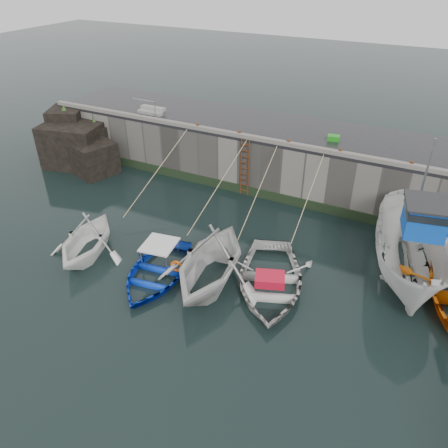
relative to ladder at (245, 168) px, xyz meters
The scene contains 23 objects.
ground 10.24m from the ladder, 78.60° to the right, with size 120.00×120.00×0.00m, color black.
quay_back 3.27m from the ladder, 52.28° to the left, with size 30.00×5.00×3.00m, color slate.
road_back 3.59m from the ladder, 52.28° to the left, with size 30.00×5.00×0.16m, color black.
kerb_back 2.62m from the ladder, ahead, with size 30.00×0.30×0.20m, color slate.
algae_back 2.41m from the ladder, ahead, with size 30.00×0.08×0.50m, color black.
rock_outcrop 10.95m from the ladder, behind, with size 5.85×4.24×3.41m.
ladder is the anchor object (origin of this frame).
boat_near_white 9.14m from the ladder, 115.13° to the right, with size 3.61×4.18×2.20m, color white.
boat_near_white_rope 4.99m from the ladder, 143.96° to the right, with size 0.04×6.30×3.10m, color tan, non-canonical shape.
boat_near_blue 8.26m from the ladder, 91.87° to the right, with size 3.29×4.61×0.95m, color #0D36C7.
boat_near_blue_rope 3.19m from the ladder, 95.49° to the right, with size 0.04×6.25×3.10m, color tan, non-canonical shape.
boat_near_blacktrim 7.84m from the ladder, 75.41° to the right, with size 4.55×5.27×2.78m, color silver.
boat_near_blacktrim_rope 3.49m from the ladder, 51.39° to the right, with size 0.04×5.65×3.10m, color tan, non-canonical shape.
boat_near_navy 7.94m from the ladder, 57.89° to the right, with size 3.86×5.40×1.12m, color silver.
boat_near_navy_rope 4.86m from the ladder, 25.84° to the right, with size 0.04×4.92×3.10m, color tan, non-canonical shape.
boat_far_white 9.57m from the ladder, 21.14° to the right, with size 4.20×7.83×5.87m.
fish_crate 4.80m from the ladder, 25.78° to the left, with size 0.60×0.44×0.27m, color #1E901A.
railing 7.10m from the ladder, 168.83° to the left, with size 1.60×1.05×1.00m.
bollard_a 3.47m from the ladder, behind, with size 0.18×0.18×0.28m, color #3F1E0F.
bollard_b 1.81m from the ladder, 146.14° to the left, with size 0.18×0.18×0.28m, color #3F1E0F.
bollard_c 2.81m from the ladder, ahead, with size 0.18×0.18×0.28m, color #3F1E0F.
bollard_d 5.11m from the ladder, ahead, with size 0.18×0.18×0.28m, color #3F1E0F.
bollard_e 8.19m from the ladder, ahead, with size 0.18×0.18×0.28m, color #3F1E0F.
Camera 1 is at (6.62, -9.52, 11.44)m, focal length 35.00 mm.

